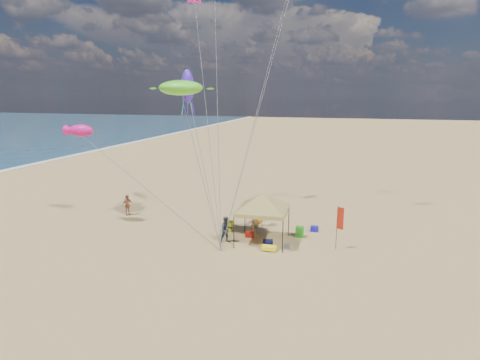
{
  "coord_description": "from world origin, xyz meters",
  "views": [
    {
      "loc": [
        6.88,
        -20.97,
        9.48
      ],
      "look_at": [
        0.0,
        3.0,
        4.0
      ],
      "focal_mm": 29.51,
      "sensor_mm": 36.0,
      "label": 1
    }
  ],
  "objects_px": {
    "beach_cart": "(269,248)",
    "person_near_a": "(255,221)",
    "cooler_red": "(250,234)",
    "chair_green": "(300,232)",
    "cooler_blue": "(315,229)",
    "person_far_a": "(127,205)",
    "person_near_c": "(265,215)",
    "canopy_tent": "(263,195)",
    "person_near_b": "(226,230)",
    "chair_yellow": "(229,226)",
    "feather_flag": "(340,221)"
  },
  "relations": [
    {
      "from": "cooler_blue",
      "to": "person_near_b",
      "type": "distance_m",
      "value": 6.52
    },
    {
      "from": "beach_cart",
      "to": "person_far_a",
      "type": "height_order",
      "value": "person_far_a"
    },
    {
      "from": "canopy_tent",
      "to": "person_near_a",
      "type": "height_order",
      "value": "canopy_tent"
    },
    {
      "from": "person_far_a",
      "to": "person_near_a",
      "type": "bearing_deg",
      "value": -72.45
    },
    {
      "from": "feather_flag",
      "to": "cooler_blue",
      "type": "distance_m",
      "value": 3.77
    },
    {
      "from": "canopy_tent",
      "to": "feather_flag",
      "type": "xyz_separation_m",
      "value": [
        4.82,
        0.06,
        -1.3
      ]
    },
    {
      "from": "cooler_red",
      "to": "person_near_b",
      "type": "distance_m",
      "value": 1.96
    },
    {
      "from": "beach_cart",
      "to": "person_near_a",
      "type": "xyz_separation_m",
      "value": [
        -1.6,
        2.72,
        0.7
      ]
    },
    {
      "from": "cooler_blue",
      "to": "person_near_b",
      "type": "bearing_deg",
      "value": -144.7
    },
    {
      "from": "person_near_b",
      "to": "person_near_c",
      "type": "relative_size",
      "value": 1.11
    },
    {
      "from": "person_near_a",
      "to": "person_near_b",
      "type": "relative_size",
      "value": 1.03
    },
    {
      "from": "person_near_a",
      "to": "person_far_a",
      "type": "bearing_deg",
      "value": -49.06
    },
    {
      "from": "beach_cart",
      "to": "person_near_a",
      "type": "relative_size",
      "value": 0.5
    },
    {
      "from": "person_near_b",
      "to": "chair_yellow",
      "type": "bearing_deg",
      "value": 67.92
    },
    {
      "from": "person_near_a",
      "to": "person_near_c",
      "type": "relative_size",
      "value": 1.14
    },
    {
      "from": "person_near_b",
      "to": "person_far_a",
      "type": "distance_m",
      "value": 10.06
    },
    {
      "from": "beach_cart",
      "to": "chair_green",
      "type": "bearing_deg",
      "value": 63.53
    },
    {
      "from": "person_near_c",
      "to": "person_far_a",
      "type": "xyz_separation_m",
      "value": [
        -11.08,
        -0.52,
        0.03
      ]
    },
    {
      "from": "feather_flag",
      "to": "person_near_c",
      "type": "bearing_deg",
      "value": 149.19
    },
    {
      "from": "cooler_blue",
      "to": "chair_green",
      "type": "distance_m",
      "value": 1.64
    },
    {
      "from": "beach_cart",
      "to": "cooler_blue",
      "type": "bearing_deg",
      "value": 61.65
    },
    {
      "from": "person_far_a",
      "to": "person_near_c",
      "type": "bearing_deg",
      "value": -62.41
    },
    {
      "from": "feather_flag",
      "to": "chair_yellow",
      "type": "xyz_separation_m",
      "value": [
        -7.56,
        1.33,
        -1.51
      ]
    },
    {
      "from": "cooler_red",
      "to": "feather_flag",
      "type": "bearing_deg",
      "value": -5.32
    },
    {
      "from": "cooler_blue",
      "to": "beach_cart",
      "type": "bearing_deg",
      "value": -118.35
    },
    {
      "from": "canopy_tent",
      "to": "person_far_a",
      "type": "relative_size",
      "value": 3.76
    },
    {
      "from": "cooler_blue",
      "to": "chair_green",
      "type": "relative_size",
      "value": 0.77
    },
    {
      "from": "cooler_red",
      "to": "cooler_blue",
      "type": "relative_size",
      "value": 1.0
    },
    {
      "from": "canopy_tent",
      "to": "person_near_b",
      "type": "bearing_deg",
      "value": -160.36
    },
    {
      "from": "cooler_blue",
      "to": "person_near_c",
      "type": "distance_m",
      "value": 3.69
    },
    {
      "from": "canopy_tent",
      "to": "beach_cart",
      "type": "xyz_separation_m",
      "value": [
        0.74,
        -1.38,
        -2.96
      ]
    },
    {
      "from": "canopy_tent",
      "to": "chair_green",
      "type": "height_order",
      "value": "canopy_tent"
    },
    {
      "from": "person_near_c",
      "to": "person_near_b",
      "type": "bearing_deg",
      "value": 75.57
    },
    {
      "from": "cooler_red",
      "to": "beach_cart",
      "type": "bearing_deg",
      "value": -48.5
    },
    {
      "from": "canopy_tent",
      "to": "chair_green",
      "type": "distance_m",
      "value": 3.91
    },
    {
      "from": "beach_cart",
      "to": "person_near_a",
      "type": "height_order",
      "value": "person_near_a"
    },
    {
      "from": "cooler_red",
      "to": "beach_cart",
      "type": "xyz_separation_m",
      "value": [
        1.75,
        -1.98,
        0.01
      ]
    },
    {
      "from": "person_near_a",
      "to": "chair_green",
      "type": "bearing_deg",
      "value": 142.71
    },
    {
      "from": "chair_yellow",
      "to": "chair_green",
      "type": "bearing_deg",
      "value": 2.23
    },
    {
      "from": "cooler_red",
      "to": "chair_green",
      "type": "relative_size",
      "value": 0.77
    },
    {
      "from": "cooler_blue",
      "to": "cooler_red",
      "type": "bearing_deg",
      "value": -150.1
    },
    {
      "from": "person_near_c",
      "to": "feather_flag",
      "type": "bearing_deg",
      "value": 157.1
    },
    {
      "from": "cooler_blue",
      "to": "person_near_a",
      "type": "relative_size",
      "value": 0.3
    },
    {
      "from": "chair_green",
      "to": "chair_yellow",
      "type": "relative_size",
      "value": 1.0
    },
    {
      "from": "feather_flag",
      "to": "beach_cart",
      "type": "bearing_deg",
      "value": -160.51
    },
    {
      "from": "chair_green",
      "to": "canopy_tent",
      "type": "bearing_deg",
      "value": -144.53
    },
    {
      "from": "cooler_blue",
      "to": "chair_green",
      "type": "xyz_separation_m",
      "value": [
        -0.87,
        -1.38,
        0.16
      ]
    },
    {
      "from": "beach_cart",
      "to": "person_near_b",
      "type": "relative_size",
      "value": 0.51
    },
    {
      "from": "beach_cart",
      "to": "person_near_a",
      "type": "distance_m",
      "value": 3.24
    },
    {
      "from": "person_near_a",
      "to": "chair_yellow",
      "type": "bearing_deg",
      "value": -43.05
    }
  ]
}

